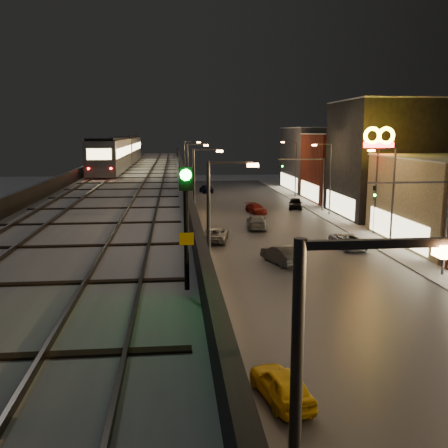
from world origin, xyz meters
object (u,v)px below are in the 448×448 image
car_near_white (281,255)px  car_onc_red (295,204)px  car_taxi (281,386)px  car_mid_dark (256,222)px  car_onc_white (256,209)px  subway_train (120,151)px  car_far_white (206,189)px  car_onc_dark (349,242)px  car_mid_silver (216,235)px  rail_signal (186,204)px

car_near_white → car_onc_red: (8.02, 28.10, 0.01)m
car_taxi → car_mid_dark: bearing=-109.8°
car_taxi → car_onc_white: car_taxi is taller
subway_train → car_far_white: subway_train is taller
car_onc_dark → car_onc_white: size_ratio=1.10×
subway_train → car_mid_dark: (14.93, -6.03, -7.49)m
car_far_white → car_near_white: bearing=83.1°
car_onc_dark → car_onc_white: car_onc_dark is taller
car_near_white → car_mid_silver: size_ratio=0.92×
rail_signal → car_near_white: rail_signal is taller
car_mid_dark → car_onc_red: size_ratio=1.16×
rail_signal → car_mid_silver: 36.16m
car_onc_white → car_onc_dark: bearing=-89.4°
car_near_white → car_onc_white: car_near_white is taller
car_mid_silver → car_onc_dark: size_ratio=1.06×
rail_signal → car_taxi: rail_signal is taller
subway_train → car_onc_white: (16.55, 4.22, -7.62)m
subway_train → car_onc_dark: (21.63, -16.13, -7.59)m
car_mid_silver → car_onc_white: car_mid_silver is taller
car_onc_white → car_onc_red: bearing=14.7°
car_taxi → car_onc_dark: bearing=-126.9°
car_taxi → car_far_white: car_far_white is taller
car_onc_white → car_far_white: bearing=88.9°
car_mid_silver → car_onc_red: (12.54, 19.30, 0.07)m
car_onc_dark → car_taxi: bearing=-121.8°
car_mid_dark → car_far_white: bearing=-78.4°
car_far_white → car_onc_red: size_ratio=0.98×
rail_signal → car_onc_dark: (15.23, 30.82, -8.09)m
subway_train → car_mid_dark: 17.75m
subway_train → car_near_white: subway_train is taller
rail_signal → car_far_white: 74.41m
car_onc_red → car_mid_dark: bearing=-106.1°
car_onc_white → car_onc_red: car_onc_red is taller
car_taxi → car_mid_dark: (4.77, 34.84, 0.09)m
car_near_white → car_far_white: car_near_white is taller
car_near_white → car_onc_red: car_onc_red is taller
car_taxi → car_onc_dark: car_taxi is taller
car_onc_white → car_onc_red: 6.78m
car_taxi → car_near_white: 20.66m
car_mid_dark → car_far_white: (-3.33, 32.87, -0.00)m
car_mid_dark → car_onc_dark: 12.13m
car_mid_silver → car_onc_red: 23.02m
rail_signal → car_onc_red: bearing=73.5°
subway_train → car_near_white: bearing=-54.9°
car_taxi → car_onc_white: (6.40, 45.09, -0.04)m
rail_signal → car_mid_silver: bearing=84.2°
car_mid_dark → car_far_white: car_mid_dark is taller
rail_signal → car_near_white: bearing=72.9°
car_near_white → car_mid_silver: (-4.52, 8.79, -0.06)m
car_mid_dark → car_onc_dark: car_mid_dark is taller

